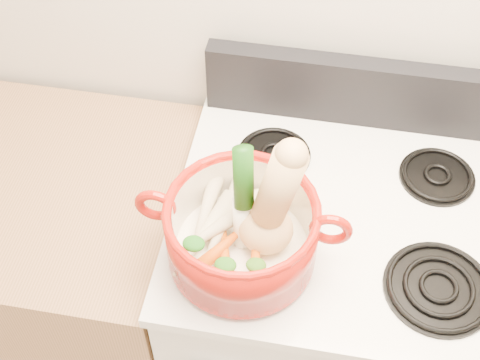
% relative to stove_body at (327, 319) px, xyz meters
% --- Properties ---
extents(stove_body, '(0.76, 0.65, 0.92)m').
position_rel_stove_body_xyz_m(stove_body, '(0.00, 0.00, 0.00)').
color(stove_body, silver).
rests_on(stove_body, floor).
extents(cooktop, '(0.78, 0.67, 0.03)m').
position_rel_stove_body_xyz_m(cooktop, '(0.00, 0.00, 0.47)').
color(cooktop, white).
rests_on(cooktop, stove_body).
extents(control_backsplash, '(0.76, 0.05, 0.18)m').
position_rel_stove_body_xyz_m(control_backsplash, '(0.00, 0.30, 0.58)').
color(control_backsplash, black).
rests_on(control_backsplash, cooktop).
extents(burner_front_left, '(0.22, 0.22, 0.02)m').
position_rel_stove_body_xyz_m(burner_front_left, '(-0.19, -0.16, 0.50)').
color(burner_front_left, black).
rests_on(burner_front_left, cooktop).
extents(burner_front_right, '(0.22, 0.22, 0.02)m').
position_rel_stove_body_xyz_m(burner_front_right, '(0.19, -0.16, 0.50)').
color(burner_front_right, black).
rests_on(burner_front_right, cooktop).
extents(burner_back_left, '(0.17, 0.17, 0.02)m').
position_rel_stove_body_xyz_m(burner_back_left, '(-0.19, 0.14, 0.50)').
color(burner_back_left, black).
rests_on(burner_back_left, cooktop).
extents(burner_back_right, '(0.17, 0.17, 0.02)m').
position_rel_stove_body_xyz_m(burner_back_right, '(0.19, 0.14, 0.50)').
color(burner_back_right, black).
rests_on(burner_back_right, cooktop).
extents(dutch_oven, '(0.31, 0.31, 0.15)m').
position_rel_stove_body_xyz_m(dutch_oven, '(-0.22, -0.16, 0.58)').
color(dutch_oven, '#9E130A').
rests_on(dutch_oven, burner_front_left).
extents(pot_handle_left, '(0.09, 0.02, 0.09)m').
position_rel_stove_body_xyz_m(pot_handle_left, '(-0.39, -0.16, 0.63)').
color(pot_handle_left, '#9E130A').
rests_on(pot_handle_left, dutch_oven).
extents(pot_handle_right, '(0.09, 0.02, 0.09)m').
position_rel_stove_body_xyz_m(pot_handle_right, '(-0.04, -0.15, 0.63)').
color(pot_handle_right, '#9E130A').
rests_on(pot_handle_right, dutch_oven).
extents(squash, '(0.17, 0.12, 0.30)m').
position_rel_stove_body_xyz_m(squash, '(-0.17, -0.14, 0.68)').
color(squash, tan).
rests_on(squash, dutch_oven).
extents(leek, '(0.06, 0.10, 0.26)m').
position_rel_stove_body_xyz_m(leek, '(-0.22, -0.14, 0.67)').
color(leek, white).
rests_on(leek, dutch_oven).
extents(ginger, '(0.10, 0.08, 0.05)m').
position_rel_stove_body_xyz_m(ginger, '(-0.19, -0.06, 0.56)').
color(ginger, '#CFBA7F').
rests_on(ginger, dutch_oven).
extents(parsnip_0, '(0.07, 0.20, 0.05)m').
position_rel_stove_body_xyz_m(parsnip_0, '(-0.29, -0.10, 0.56)').
color(parsnip_0, beige).
rests_on(parsnip_0, dutch_oven).
extents(parsnip_1, '(0.12, 0.21, 0.06)m').
position_rel_stove_body_xyz_m(parsnip_1, '(-0.29, -0.16, 0.57)').
color(parsnip_1, beige).
rests_on(parsnip_1, dutch_oven).
extents(parsnip_2, '(0.09, 0.21, 0.06)m').
position_rel_stove_body_xyz_m(parsnip_2, '(-0.26, -0.13, 0.57)').
color(parsnip_2, beige).
rests_on(parsnip_2, dutch_oven).
extents(parsnip_3, '(0.14, 0.14, 0.05)m').
position_rel_stove_body_xyz_m(parsnip_3, '(-0.29, -0.17, 0.58)').
color(parsnip_3, beige).
rests_on(parsnip_3, dutch_oven).
extents(parsnip_4, '(0.06, 0.21, 0.06)m').
position_rel_stove_body_xyz_m(parsnip_4, '(-0.30, -0.10, 0.58)').
color(parsnip_4, beige).
rests_on(parsnip_4, dutch_oven).
extents(carrot_0, '(0.07, 0.16, 0.04)m').
position_rel_stove_body_xyz_m(carrot_0, '(-0.24, -0.21, 0.56)').
color(carrot_0, '#D8550A').
rests_on(carrot_0, dutch_oven).
extents(carrot_1, '(0.11, 0.15, 0.05)m').
position_rel_stove_body_xyz_m(carrot_1, '(-0.25, -0.18, 0.57)').
color(carrot_1, '#C75E09').
rests_on(carrot_1, dutch_oven).
extents(carrot_2, '(0.05, 0.16, 0.04)m').
position_rel_stove_body_xyz_m(carrot_2, '(-0.18, -0.20, 0.57)').
color(carrot_2, '#D75E0A').
rests_on(carrot_2, dutch_oven).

